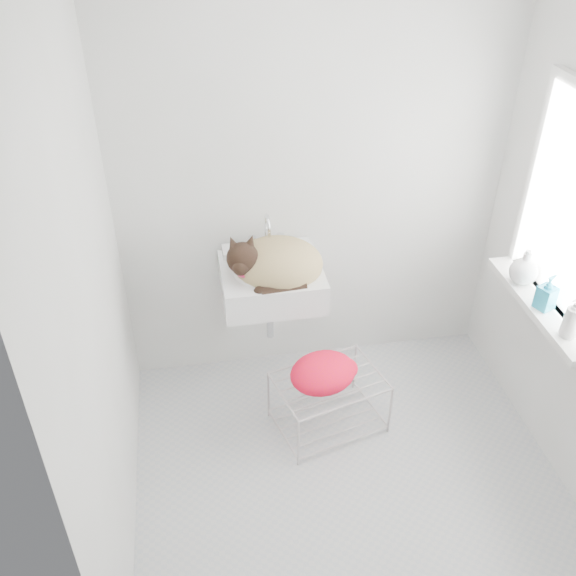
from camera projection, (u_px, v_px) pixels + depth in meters
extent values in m
cube|color=#AEB2B8|center=(346.00, 472.00, 3.38)|extent=(2.20, 2.00, 0.02)
cube|color=white|center=(314.00, 177.00, 3.47)|extent=(2.20, 0.02, 2.50)
cube|color=white|center=(93.00, 304.00, 2.51)|extent=(0.02, 2.00, 2.50)
cube|color=white|center=(540.00, 306.00, 3.20)|extent=(0.16, 0.88, 0.04)
cube|color=white|center=(271.00, 269.00, 3.45)|extent=(0.55, 0.48, 0.22)
ellipsoid|color=tan|center=(277.00, 264.00, 3.43)|extent=(0.53, 0.48, 0.24)
sphere|color=black|center=(245.00, 257.00, 3.28)|extent=(0.20, 0.20, 0.17)
torus|color=#CF1C4C|center=(249.00, 266.00, 3.31)|extent=(0.17, 0.17, 0.07)
cube|color=#BFB6B7|center=(328.00, 405.00, 3.58)|extent=(0.65, 0.53, 0.34)
ellipsoid|color=#FF1C00|center=(323.00, 379.00, 3.43)|extent=(0.44, 0.38, 0.15)
imported|color=white|center=(567.00, 336.00, 2.98)|extent=(0.09, 0.09, 0.18)
imported|color=teal|center=(543.00, 307.00, 3.16)|extent=(0.11, 0.11, 0.18)
imported|color=white|center=(521.00, 282.00, 3.35)|extent=(0.18, 0.18, 0.19)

